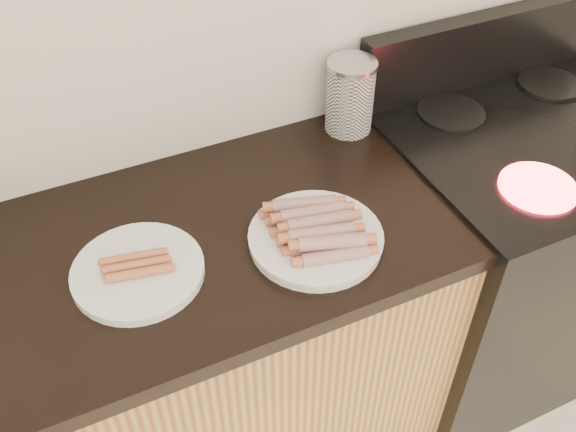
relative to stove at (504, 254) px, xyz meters
name	(u,v)px	position (x,y,z in m)	size (l,w,h in m)	color
stove	(504,254)	(0.00, 0.00, 0.00)	(0.76, 0.65, 0.91)	black
stove_panel	(483,48)	(0.00, 0.28, 0.55)	(0.76, 0.06, 0.20)	black
burner_near_left	(538,187)	(-0.17, -0.17, 0.46)	(0.18, 0.18, 0.01)	#FF1E2D
burner_far_left	(451,112)	(-0.17, 0.17, 0.46)	(0.18, 0.18, 0.01)	black
burner_far_right	(550,84)	(0.17, 0.17, 0.46)	(0.18, 0.18, 0.01)	black
main_plate	(316,239)	(-0.71, -0.10, 0.45)	(0.28, 0.28, 0.02)	silver
side_plate	(138,271)	(-1.08, -0.03, 0.45)	(0.27, 0.27, 0.02)	white
hotdog_pile	(316,227)	(-0.71, -0.10, 0.49)	(0.14, 0.22, 0.05)	maroon
plain_sausages	(137,265)	(-1.08, -0.03, 0.47)	(0.13, 0.09, 0.02)	#D16C43
canister	(350,96)	(-0.44, 0.24, 0.54)	(0.12, 0.12, 0.19)	silver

